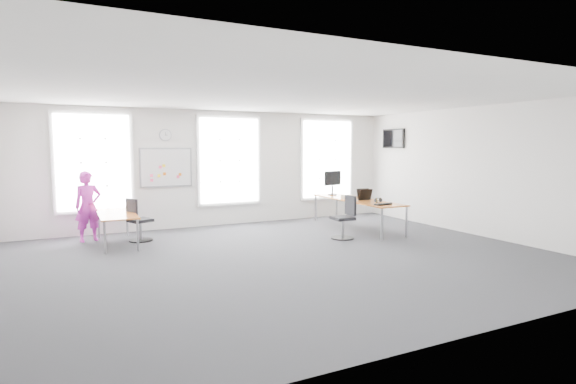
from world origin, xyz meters
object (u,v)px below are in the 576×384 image
monitor (333,181)px  person (88,206)px  desk_left (117,216)px  headphones (378,200)px  desk_right (357,201)px  chair_right (345,220)px  keyboard (383,204)px  chair_left (138,222)px

monitor → person: bearing=166.1°
desk_left → monitor: size_ratio=2.75×
monitor → desk_left: bearing=171.9°
person → headphones: bearing=-31.3°
desk_right → desk_left: bearing=172.7°
chair_right → keyboard: size_ratio=2.26×
chair_right → chair_left: size_ratio=1.02×
chair_left → headphones: (5.31, -1.53, 0.38)m
desk_left → headphones: headphones is taller
desk_left → monitor: 5.67m
chair_right → monitor: monitor is taller
desk_left → keyboard: (5.53, -1.91, 0.15)m
desk_left → chair_left: 0.49m
desk_right → chair_left: (-5.19, 0.81, -0.28)m
desk_right → monitor: size_ratio=4.63×
desk_right → headphones: bearing=-81.1°
chair_right → monitor: (0.97, 2.07, 0.71)m
desk_left → keyboard: bearing=-19.1°
desk_left → headphones: (5.75, -1.44, 0.18)m
desk_right → chair_left: chair_left is taller
desk_left → desk_right: bearing=-7.3°
keyboard → monitor: bearing=81.3°
chair_left → chair_right: bearing=-135.5°
desk_left → headphones: size_ratio=10.10×
person → keyboard: 6.55m
chair_right → headphones: chair_right is taller
desk_right → keyboard: keyboard is taller
chair_left → person: (-0.96, 0.50, 0.35)m
chair_right → chair_left: bearing=-109.2°
monitor → headphones: bearing=-98.6°
chair_right → person: bearing=-110.2°
desk_left → chair_right: bearing=-19.6°
keyboard → headphones: (0.22, 0.47, 0.04)m
keyboard → headphones: bearing=58.8°
desk_right → chair_right: 1.38m
desk_left → person: bearing=131.4°
monitor → desk_right: bearing=-102.0°
desk_left → monitor: (5.63, 0.41, 0.53)m
headphones → monitor: size_ratio=0.27×
desk_left → person: size_ratio=1.18×
desk_right → chair_left: bearing=171.2°
desk_right → headphones: (0.11, -0.72, 0.10)m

